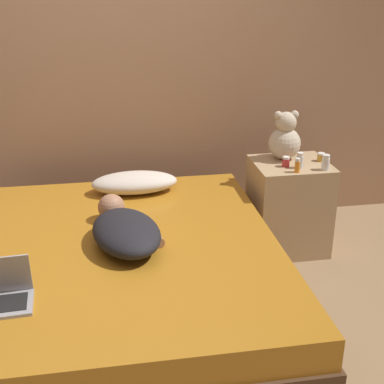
{
  "coord_description": "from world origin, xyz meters",
  "views": [
    {
      "loc": [
        -0.08,
        -2.65,
        1.86
      ],
      "look_at": [
        0.41,
        0.25,
        0.65
      ],
      "focal_mm": 50.0,
      "sensor_mm": 36.0,
      "label": 1
    }
  ],
  "objects": [
    {
      "name": "laptop",
      "position": [
        -0.59,
        -0.48,
        0.52
      ],
      "size": [
        0.29,
        0.22,
        0.22
      ],
      "rotation": [
        0.0,
        0.0,
        0.06
      ],
      "color": "#9E9EA3",
      "rests_on": "bed"
    },
    {
      "name": "bottle_clear",
      "position": [
        1.19,
        0.55,
        0.7
      ],
      "size": [
        0.05,
        0.05,
        0.11
      ],
      "color": "silver",
      "rests_on": "nightstand"
    },
    {
      "name": "bottle_red",
      "position": [
        1.11,
        0.59,
        0.68
      ],
      "size": [
        0.05,
        0.05,
        0.07
      ],
      "color": "#B72D2D",
      "rests_on": "nightstand"
    },
    {
      "name": "pillow",
      "position": [
        0.1,
        0.75,
        0.54
      ],
      "size": [
        0.58,
        0.28,
        0.14
      ],
      "color": "beige",
      "rests_on": "bed"
    },
    {
      "name": "ground_plane",
      "position": [
        0.0,
        0.0,
        0.0
      ],
      "size": [
        12.0,
        12.0,
        0.0
      ],
      "primitive_type": "plane",
      "color": "#937551"
    },
    {
      "name": "person_lying",
      "position": [
        -0.01,
        0.02,
        0.55
      ],
      "size": [
        0.46,
        0.74,
        0.16
      ],
      "rotation": [
        0.0,
        0.0,
        0.2
      ],
      "color": "black",
      "rests_on": "bed"
    },
    {
      "name": "nightstand",
      "position": [
        1.17,
        0.65,
        0.32
      ],
      "size": [
        0.51,
        0.46,
        0.65
      ],
      "color": "tan",
      "rests_on": "ground_plane"
    },
    {
      "name": "wall_back",
      "position": [
        0.0,
        1.29,
        1.3
      ],
      "size": [
        8.0,
        0.06,
        2.6
      ],
      "color": "tan",
      "rests_on": "ground_plane"
    },
    {
      "name": "teddy_bear",
      "position": [
        1.14,
        0.75,
        0.8
      ],
      "size": [
        0.22,
        0.22,
        0.34
      ],
      "color": "beige",
      "rests_on": "nightstand"
    },
    {
      "name": "bottle_orange",
      "position": [
        1.14,
        0.47,
        0.69
      ],
      "size": [
        0.03,
        0.03,
        0.1
      ],
      "color": "orange",
      "rests_on": "nightstand"
    },
    {
      "name": "bottle_amber",
      "position": [
        1.38,
        0.65,
        0.68
      ],
      "size": [
        0.05,
        0.05,
        0.06
      ],
      "color": "gold",
      "rests_on": "nightstand"
    },
    {
      "name": "bed",
      "position": [
        0.0,
        0.0,
        0.23
      ],
      "size": [
        1.71,
        2.02,
        0.47
      ],
      "color": "#4C331E",
      "rests_on": "ground_plane"
    },
    {
      "name": "bottle_white",
      "position": [
        1.34,
        0.48,
        0.7
      ],
      "size": [
        0.05,
        0.05,
        0.1
      ],
      "color": "white",
      "rests_on": "nightstand"
    }
  ]
}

